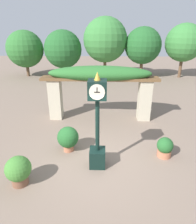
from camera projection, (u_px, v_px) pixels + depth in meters
The scene contains 7 objects.
ground_plane at pixel (97, 160), 6.82m from camera, with size 60.00×60.00×0.00m, color #7F6B5B.
pedestal_clock at pixel (97, 125), 6.01m from camera, with size 0.53×0.58×3.08m.
pergola at pixel (100, 80), 9.35m from camera, with size 5.52×1.18×2.63m.
potted_plant_near_left at pixel (165, 147), 6.92m from camera, with size 0.56×0.56×0.72m.
potted_plant_near_right at pixel (18, 170), 5.61m from camera, with size 0.73×0.73×0.89m.
potted_plant_far_left at pixel (68, 138), 7.20m from camera, with size 0.78×0.78×0.94m.
tree_line at pixel (102, 45), 18.09m from camera, with size 17.87×3.97×5.32m.
Camera 1 is at (0.25, -5.69, 4.11)m, focal length 32.00 mm.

